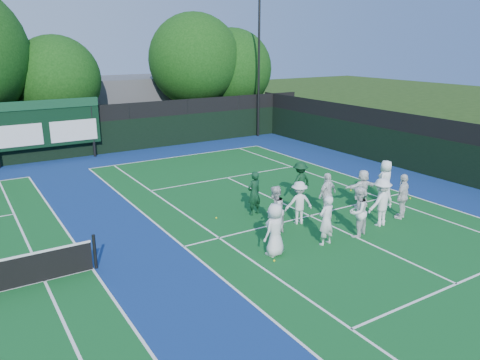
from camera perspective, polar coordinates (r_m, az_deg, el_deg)
ground at (r=18.03m, az=10.55°, el=-5.30°), size 120.00×120.00×0.00m
court_apron at (r=15.75m, az=-8.60°, el=-8.48°), size 34.00×32.00×0.01m
near_court at (r=18.72m, az=8.49°, el=-4.34°), size 11.05×23.85×0.01m
back_fence at (r=29.21m, az=-20.70°, el=5.05°), size 34.00×0.08×3.00m
divider_fence_right at (r=24.95m, az=24.63°, el=2.81°), size 0.08×32.00×3.00m
scoreboard at (r=28.50m, az=-22.69°, el=6.29°), size 6.00×0.21×3.55m
clubhouse at (r=37.72m, az=-17.38°, el=8.70°), size 18.00×6.00×4.00m
light_pole_right at (r=33.77m, az=2.33°, el=15.92°), size 1.20×0.30×10.12m
tree_c at (r=32.48m, az=-21.24°, el=11.10°), size 5.52×5.52×7.10m
tree_d at (r=35.64m, az=-5.39°, el=14.12°), size 6.72×6.72×8.74m
tree_e at (r=37.21m, az=-0.88°, el=13.14°), size 6.16×6.16×7.70m
tennis_ball_0 at (r=14.87m, az=4.19°, el=-9.77°), size 0.07×0.07×0.07m
tennis_ball_1 at (r=22.18m, az=13.36°, el=-1.22°), size 0.07×0.07×0.07m
tennis_ball_2 at (r=21.80m, az=20.03°, el=-2.10°), size 0.07×0.07×0.07m
tennis_ball_3 at (r=18.26m, az=-2.92°, el=-4.63°), size 0.07×0.07×0.07m
tennis_ball_4 at (r=19.34m, az=4.59°, el=-3.44°), size 0.07×0.07×0.07m
tennis_ball_5 at (r=20.94m, az=15.16°, el=-2.41°), size 0.07×0.07×0.07m
player_front_0 at (r=14.98m, az=4.27°, el=-6.06°), size 0.98×0.78×1.74m
player_front_1 at (r=15.96m, az=10.47°, el=-4.87°), size 0.67×0.48×1.73m
player_front_2 at (r=16.87m, az=14.10°, el=-3.77°), size 1.06×0.94×1.81m
player_front_3 at (r=18.07m, az=16.83°, el=-2.60°), size 1.20×0.70×1.83m
player_front_4 at (r=19.08m, az=19.22°, el=-1.89°), size 1.13×0.79×1.79m
player_back_0 at (r=16.55m, az=4.24°, el=-3.74°), size 1.08×0.98×1.80m
player_back_1 at (r=17.65m, az=7.19°, el=-2.76°), size 1.20×0.90×1.65m
player_back_2 at (r=18.62m, az=10.58°, el=-1.73°), size 1.09×0.64×1.75m
player_back_3 at (r=19.98m, az=14.70°, el=-0.99°), size 1.53×0.74×1.59m
player_back_4 at (r=20.96m, az=17.28°, el=-0.09°), size 1.00×0.79×1.79m
coach_left at (r=18.40m, az=1.73°, el=-1.63°), size 0.71×0.53×1.77m
coach_right at (r=20.22m, az=7.33°, el=-0.18°), size 1.17×0.75×1.71m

